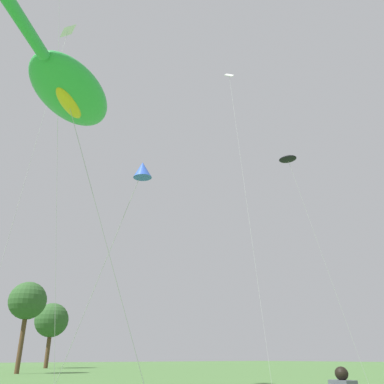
% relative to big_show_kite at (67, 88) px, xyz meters
% --- Properties ---
extents(big_show_kite, '(11.35, 9.74, 13.23)m').
position_rel_big_show_kite_xyz_m(big_show_kite, '(0.00, 0.00, 0.00)').
color(big_show_kite, green).
rests_on(big_show_kite, ground).
extents(small_kite_diamond_red, '(3.80, 2.46, 14.86)m').
position_rel_big_show_kite_xyz_m(small_kite_diamond_red, '(16.32, 1.13, 1.97)').
color(small_kite_diamond_red, black).
rests_on(small_kite_diamond_red, ground).
extents(small_kite_bird_shape, '(1.16, 4.97, 7.98)m').
position_rel_big_show_kite_xyz_m(small_kite_bird_shape, '(1.86, -3.73, -4.91)').
color(small_kite_bird_shape, blue).
rests_on(small_kite_bird_shape, ground).
extents(small_kite_delta_white, '(1.14, 3.48, 25.12)m').
position_rel_big_show_kite_xyz_m(small_kite_delta_white, '(15.52, 5.61, 9.20)').
color(small_kite_delta_white, white).
rests_on(small_kite_delta_white, ground).
extents(small_kite_stunt_black, '(2.58, 1.09, 22.81)m').
position_rel_big_show_kite_xyz_m(small_kite_stunt_black, '(1.49, 7.14, 8.50)').
color(small_kite_stunt_black, white).
rests_on(small_kite_stunt_black, ground).
extents(tree_pine_center, '(4.19, 4.19, 9.74)m').
position_rel_big_show_kite_xyz_m(tree_pine_center, '(9.08, 33.86, -5.00)').
color(tree_pine_center, '#513823').
rests_on(tree_pine_center, ground).
extents(tree_oak_right, '(5.52, 5.52, 10.20)m').
position_rel_big_show_kite_xyz_m(tree_oak_right, '(19.40, 55.37, -5.18)').
color(tree_oak_right, '#513823').
rests_on(tree_oak_right, ground).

